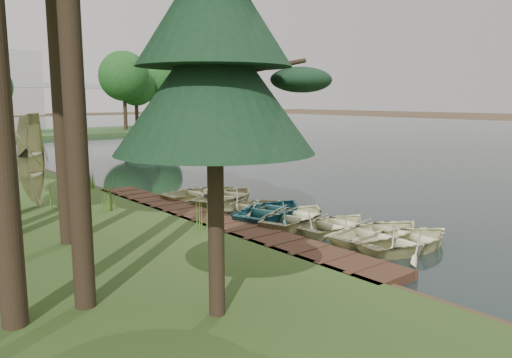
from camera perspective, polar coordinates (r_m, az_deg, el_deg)
ground at (r=19.21m, az=-1.38°, el=-4.60°), size 300.00×300.00×0.00m
water at (r=54.32m, az=10.28°, el=4.21°), size 130.00×200.00×0.05m
boardwalk at (r=18.25m, az=-5.32°, el=-4.89°), size 1.60×16.00×0.30m
peninsula at (r=67.65m, az=-23.11°, el=4.74°), size 50.00×14.00×0.45m
far_trees at (r=66.64m, az=-26.22°, el=9.83°), size 45.60×5.60×8.80m
building_a at (r=160.16m, az=-25.30°, el=9.88°), size 10.00×8.00×18.00m
rowboat_0 at (r=15.86m, az=16.88°, el=-6.35°), size 3.99×3.06×0.77m
rowboat_1 at (r=16.39m, az=14.09°, el=-5.71°), size 3.78×2.71×0.78m
rowboat_2 at (r=17.42m, az=9.11°, el=-4.88°), size 3.37×2.57×0.65m
rowboat_3 at (r=18.22m, az=4.64°, el=-4.00°), size 4.30×3.63×0.76m
rowboat_4 at (r=19.01m, az=1.82°, el=-3.38°), size 4.43×3.73×0.78m
rowboat_5 at (r=20.07m, az=-0.54°, el=-2.92°), size 3.17×2.34×0.64m
rowboat_6 at (r=21.79m, az=-3.35°, el=-1.75°), size 4.61×3.97×0.80m
rowboat_7 at (r=22.68m, az=-6.23°, el=-1.40°), size 3.73×2.68×0.77m
stored_rowboat at (r=21.67m, az=-23.75°, el=-1.95°), size 4.56×4.35×0.77m
pine_tree at (r=9.53m, az=-4.86°, el=15.26°), size 3.80×3.80×8.35m
reeds_0 at (r=16.56m, az=-5.81°, el=-3.80°), size 0.60×0.60×1.14m
reeds_1 at (r=20.05m, az=-16.51°, el=-1.89°), size 0.60×0.60×1.11m
reeds_2 at (r=21.04m, az=-21.92°, el=-1.73°), size 0.60×0.60×1.07m
reeds_3 at (r=25.17m, az=-18.47°, el=-0.05°), size 0.60×0.60×0.89m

